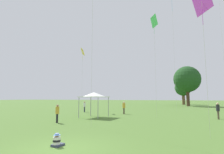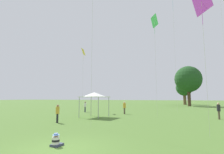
% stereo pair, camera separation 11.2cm
% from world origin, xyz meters
% --- Properties ---
extents(ground_plane, '(300.00, 300.00, 0.00)m').
position_xyz_m(ground_plane, '(0.00, 0.00, 0.00)').
color(ground_plane, '#4C702D').
extents(seated_toddler, '(0.45, 0.54, 0.59)m').
position_xyz_m(seated_toddler, '(-0.47, 0.42, 0.24)').
color(seated_toddler, '#383D56').
rests_on(seated_toddler, ground).
extents(person_standing_0, '(0.38, 0.38, 1.68)m').
position_xyz_m(person_standing_0, '(9.01, 14.10, 1.01)').
color(person_standing_0, brown).
rests_on(person_standing_0, ground).
extents(person_standing_2, '(0.44, 0.44, 1.65)m').
position_xyz_m(person_standing_2, '(-1.60, 16.59, 0.97)').
color(person_standing_2, brown).
rests_on(person_standing_2, ground).
extents(person_standing_3, '(0.43, 0.43, 1.60)m').
position_xyz_m(person_standing_3, '(-5.05, 6.70, 0.95)').
color(person_standing_3, black).
rests_on(person_standing_3, ground).
extents(person_standing_4, '(0.46, 0.46, 1.61)m').
position_xyz_m(person_standing_4, '(-8.12, 17.71, 0.96)').
color(person_standing_4, '#282D42').
rests_on(person_standing_4, ground).
extents(canopy_tent, '(3.00, 3.00, 2.81)m').
position_xyz_m(canopy_tent, '(-3.82, 11.77, 2.51)').
color(canopy_tent, white).
rests_on(canopy_tent, ground).
extents(kite_3, '(0.60, 1.25, 10.62)m').
position_xyz_m(kite_3, '(-9.64, 19.57, 9.84)').
color(kite_3, yellow).
rests_on(kite_3, ground).
extents(kite_4, '(0.99, 1.46, 8.66)m').
position_xyz_m(kite_4, '(6.46, 4.47, 7.86)').
color(kite_4, '#B738C6').
rests_on(kite_4, ground).
extents(kite_5, '(0.87, 0.55, 18.98)m').
position_xyz_m(kite_5, '(5.22, 22.08, 17.26)').
color(kite_5, '#339EDB').
rests_on(kite_5, ground).
extents(kite_6, '(0.91, 1.24, 11.47)m').
position_xyz_m(kite_6, '(2.99, 12.95, 10.63)').
color(kite_6, green).
rests_on(kite_6, ground).
extents(distant_tree_0, '(6.87, 6.87, 10.48)m').
position_xyz_m(distant_tree_0, '(8.66, 43.21, 7.00)').
color(distant_tree_0, '#473323').
rests_on(distant_tree_0, ground).
extents(distant_tree_1, '(5.06, 5.06, 7.84)m').
position_xyz_m(distant_tree_1, '(8.16, 52.85, 5.23)').
color(distant_tree_1, brown).
rests_on(distant_tree_1, ground).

